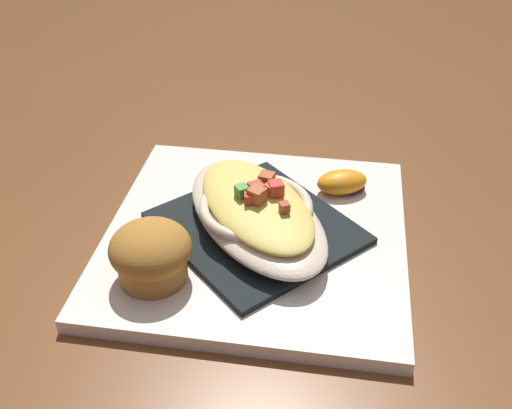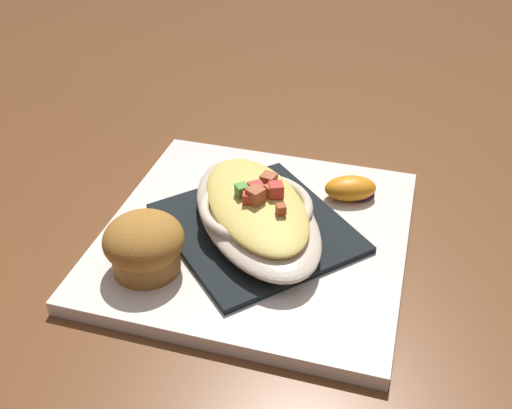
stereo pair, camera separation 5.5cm
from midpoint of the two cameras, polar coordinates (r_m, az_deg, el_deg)
ground_plane at (r=0.58m, az=-2.73°, el=-3.63°), size 2.60×2.60×0.00m
square_plate at (r=0.58m, az=-2.75°, el=-3.08°), size 0.34×0.34×0.01m
folded_napkin at (r=0.57m, az=-2.78°, el=-2.29°), size 0.22×0.22×0.01m
gratin_dish at (r=0.56m, az=-2.83°, el=-0.60°), size 0.22×0.17×0.05m
muffin at (r=0.52m, az=-12.93°, el=-4.62°), size 0.07×0.07×0.05m
orange_garnish at (r=0.62m, az=5.60°, el=2.00°), size 0.05×0.06×0.02m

